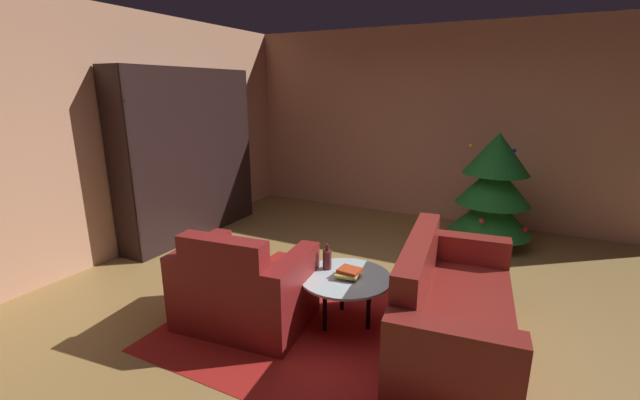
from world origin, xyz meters
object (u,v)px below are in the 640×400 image
armchair_red (244,290)px  bottle_on_table (327,259)px  coffee_table (345,280)px  bookshelf_unit (198,154)px  decorated_tree (494,189)px  book_stack_on_table (349,273)px  couch_red (450,311)px

armchair_red → bottle_on_table: bearing=39.3°
armchair_red → coffee_table: 0.84m
bookshelf_unit → decorated_tree: (3.59, 1.20, -0.34)m
book_stack_on_table → decorated_tree: (0.87, 2.47, 0.27)m
armchair_red → couch_red: armchair_red is taller
bookshelf_unit → bottle_on_table: size_ratio=9.67×
bottle_on_table → decorated_tree: (1.09, 2.40, 0.22)m
bookshelf_unit → couch_red: bearing=-18.5°
book_stack_on_table → bottle_on_table: bottle_on_table is taller
bookshelf_unit → couch_red: 3.80m
book_stack_on_table → armchair_red: bearing=-153.9°
armchair_red → couch_red: size_ratio=0.60×
bookshelf_unit → couch_red: bookshelf_unit is taller
couch_red → bookshelf_unit: bearing=161.5°
coffee_table → book_stack_on_table: 0.08m
armchair_red → book_stack_on_table: armchair_red is taller
armchair_red → couch_red: bearing=16.5°
bookshelf_unit → bottle_on_table: bookshelf_unit is taller
decorated_tree → book_stack_on_table: bearing=-109.3°
couch_red → bottle_on_table: 1.05m
bookshelf_unit → book_stack_on_table: size_ratio=10.64×
couch_red → decorated_tree: bearing=88.5°
armchair_red → bottle_on_table: 0.74m
armchair_red → bottle_on_table: armchair_red is taller
coffee_table → decorated_tree: bearing=70.1°
bookshelf_unit → decorated_tree: 3.80m
bookshelf_unit → coffee_table: bookshelf_unit is taller
bookshelf_unit → book_stack_on_table: 3.06m
bookshelf_unit → decorated_tree: bookshelf_unit is taller
bookshelf_unit → bottle_on_table: bearing=-25.6°
couch_red → book_stack_on_table: bearing=-173.8°
book_stack_on_table → bottle_on_table: 0.24m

